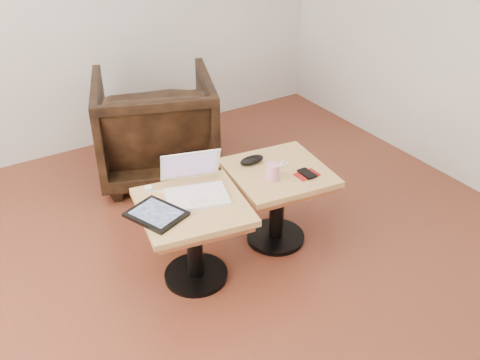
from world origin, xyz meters
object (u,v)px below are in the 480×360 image
armchair (156,126)px  side_table_right (278,188)px  side_table_left (193,223)px  laptop (195,186)px  striped_cup (272,172)px

armchair → side_table_right: bearing=123.8°
side_table_left → side_table_right: same height
side_table_right → laptop: size_ratio=1.53×
armchair → striped_cup: bearing=118.9°
laptop → side_table_left: bearing=-109.1°
striped_cup → laptop: bearing=167.0°
laptop → armchair: size_ratio=0.48×
side_table_right → armchair: 1.13m
side_table_right → laptop: 0.54m
side_table_right → striped_cup: size_ratio=6.28×
striped_cup → armchair: (-0.18, 1.17, -0.16)m
side_table_right → armchair: bearing=110.7°
side_table_left → side_table_right: 0.57m
side_table_left → armchair: armchair is taller
side_table_left → striped_cup: (0.48, -0.02, 0.17)m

